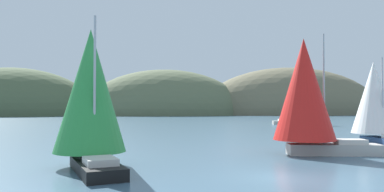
{
  "coord_description": "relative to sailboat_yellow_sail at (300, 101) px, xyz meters",
  "views": [
    {
      "loc": [
        -7.67,
        -18.19,
        3.71
      ],
      "look_at": [
        0.0,
        31.25,
        5.06
      ],
      "focal_mm": 34.58,
      "sensor_mm": 36.0,
      "label": 1
    }
  ],
  "objects": [
    {
      "name": "headland_left",
      "position": [
        -80.09,
        83.39,
        -4.67
      ],
      "size": [
        65.24,
        44.0,
        37.39
      ],
      "primitive_type": "ellipsoid",
      "color": "#4C5B3D",
      "rests_on": "ground_plane"
    },
    {
      "name": "headland_center",
      "position": [
        -20.09,
        83.39,
        -4.67
      ],
      "size": [
        68.21,
        44.0,
        37.55
      ],
      "primitive_type": "ellipsoid",
      "color": "#5B6647",
      "rests_on": "ground_plane"
    },
    {
      "name": "sailboat_yellow_sail",
      "position": [
        0.0,
        0.0,
        0.0
      ],
      "size": [
        8.6,
        5.99,
        10.12
      ],
      "color": "#B7B2A8",
      "rests_on": "ground_plane"
    },
    {
      "name": "sailboat_red_spinnaker",
      "position": [
        -19.84,
        -43.3,
        0.05
      ],
      "size": [
        8.44,
        5.51,
        9.24
      ],
      "color": "#B7B2A8",
      "rests_on": "ground_plane"
    },
    {
      "name": "sailboat_green_sail",
      "position": [
        -35.39,
        -46.88,
        -0.29
      ],
      "size": [
        5.32,
        8.06,
        8.91
      ],
      "color": "black",
      "rests_on": "ground_plane"
    },
    {
      "name": "ground_plane",
      "position": [
        -25.09,
        -51.61,
        -4.67
      ],
      "size": [
        360.0,
        360.0,
        0.0
      ],
      "primitive_type": "plane",
      "color": "#426075"
    },
    {
      "name": "headland_right",
      "position": [
        34.91,
        83.39,
        -4.67
      ],
      "size": [
        82.29,
        44.0,
        41.0
      ],
      "primitive_type": "ellipsoid",
      "color": "#6B664C",
      "rests_on": "ground_plane"
    },
    {
      "name": "sailboat_white_mainsail",
      "position": [
        -9.05,
        -36.16,
        -0.31
      ],
      "size": [
        4.48,
        7.3,
        8.44
      ],
      "color": "navy",
      "rests_on": "ground_plane"
    },
    {
      "name": "channel_buoy",
      "position": [
        -13.75,
        -27.57,
        -4.3
      ],
      "size": [
        1.1,
        1.1,
        2.64
      ],
      "color": "green",
      "rests_on": "ground_plane"
    }
  ]
}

